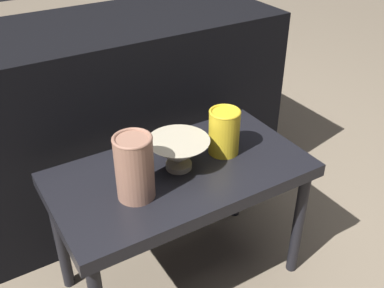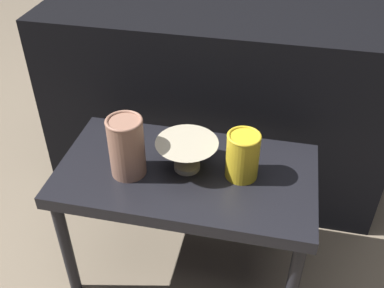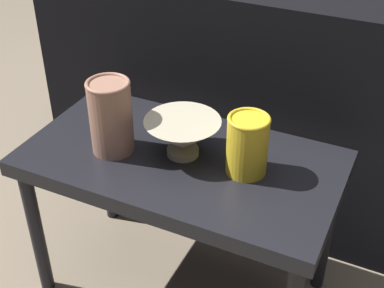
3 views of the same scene
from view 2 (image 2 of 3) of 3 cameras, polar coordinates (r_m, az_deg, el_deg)
The scene contains 6 objects.
ground_plane at distance 1.64m, azimuth -0.61°, elevation -15.32°, with size 8.00×8.00×0.00m, color #7F705B.
table at distance 1.35m, azimuth -0.72°, elevation -5.04°, with size 0.75×0.41×0.45m.
couch_backdrop at distance 1.79m, azimuth 3.13°, elevation 5.68°, with size 1.27×0.50×0.74m.
bowl at distance 1.29m, azimuth -0.59°, elevation -1.25°, with size 0.18×0.18×0.09m.
vase_textured_left at distance 1.26m, azimuth -8.31°, elevation -0.27°, with size 0.10×0.10×0.18m.
vase_colorful_right at distance 1.26m, azimuth 6.45°, elevation -1.40°, with size 0.10×0.10×0.14m.
Camera 2 is at (0.23, -0.97, 1.30)m, focal length 42.00 mm.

